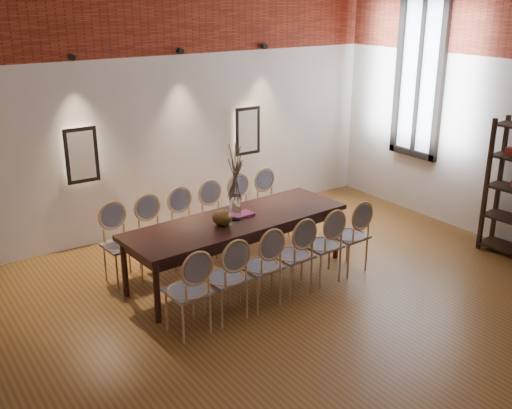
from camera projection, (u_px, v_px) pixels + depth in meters
floor at (324, 328)px, 6.27m from camera, size 7.00×7.00×0.02m
wall_back at (165, 92)px, 8.37m from camera, size 7.00×0.10×4.00m
niche_left at (81, 155)px, 7.84m from camera, size 0.36×0.06×0.66m
niche_right at (247, 131)px, 9.21m from camera, size 0.36×0.06×0.66m
spot_fixture_left at (72, 57)px, 7.39m from camera, size 0.08×0.10×0.08m
spot_fixture_mid at (180, 51)px, 8.19m from camera, size 0.08×0.10×0.08m
spot_fixture_right at (264, 46)px, 8.93m from camera, size 0.08×0.10×0.08m
window_glass at (420, 75)px, 8.94m from camera, size 0.02×0.78×2.38m
window_frame at (419, 75)px, 8.93m from camera, size 0.08×0.90×2.50m
window_mullion at (419, 75)px, 8.93m from camera, size 0.06×0.06×2.40m
dining_table at (238, 248)px, 7.29m from camera, size 2.87×1.10×0.75m
chair_near_a at (187, 291)px, 6.03m from camera, size 0.47×0.47×0.94m
chair_near_b at (225, 278)px, 6.30m from camera, size 0.47×0.47×0.94m
chair_near_c at (260, 266)px, 6.58m from camera, size 0.47×0.47×0.94m
chair_near_d at (292, 255)px, 6.85m from camera, size 0.47×0.47×0.94m
chair_near_e at (321, 245)px, 7.12m from camera, size 0.47×0.47×0.94m
chair_near_f at (349, 236)px, 7.40m from camera, size 0.47×0.47×0.94m
chair_far_a at (122, 245)px, 7.12m from camera, size 0.47×0.47×0.94m
chair_far_b at (157, 236)px, 7.39m from camera, size 0.47×0.47×0.94m
chair_far_c at (189, 227)px, 7.66m from camera, size 0.47×0.47×0.94m
chair_far_d at (219, 219)px, 7.93m from camera, size 0.47×0.47×0.94m
chair_far_e at (247, 212)px, 8.21m from camera, size 0.47×0.47×0.94m
chair_far_f at (273, 205)px, 8.48m from camera, size 0.47×0.47×0.94m
vase at (235, 208)px, 7.10m from camera, size 0.14×0.14×0.30m
dried_branches at (235, 171)px, 6.95m from camera, size 0.50×0.50×0.70m
bowl at (222, 218)px, 6.95m from camera, size 0.24×0.24×0.18m
book at (242, 215)px, 7.26m from camera, size 0.27×0.20×0.03m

